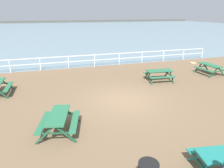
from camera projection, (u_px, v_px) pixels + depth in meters
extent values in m
cube|color=brown|center=(125.00, 102.00, 11.12)|extent=(30.00, 24.00, 0.20)
cube|color=gray|center=(62.00, 29.00, 58.63)|extent=(142.00, 90.00, 0.01)
cube|color=#4C4C47|center=(56.00, 22.00, 97.38)|extent=(142.00, 6.00, 1.80)
cube|color=white|center=(95.00, 55.00, 17.71)|extent=(23.00, 0.06, 0.06)
cube|color=white|center=(95.00, 60.00, 17.87)|extent=(23.00, 0.05, 0.05)
cylinder|color=white|center=(10.00, 66.00, 16.01)|extent=(0.07, 0.07, 1.05)
cylinder|color=white|center=(40.00, 64.00, 16.63)|extent=(0.07, 0.07, 1.05)
cylinder|color=white|center=(68.00, 62.00, 17.26)|extent=(0.07, 0.07, 1.05)
cylinder|color=white|center=(95.00, 61.00, 17.89)|extent=(0.07, 0.07, 1.05)
cylinder|color=white|center=(119.00, 59.00, 18.52)|extent=(0.07, 0.07, 1.05)
cylinder|color=white|center=(142.00, 57.00, 19.15)|extent=(0.07, 0.07, 1.05)
cylinder|color=white|center=(163.00, 56.00, 19.78)|extent=(0.07, 0.07, 1.05)
cylinder|color=white|center=(183.00, 55.00, 20.40)|extent=(0.07, 0.07, 1.05)
cylinder|color=white|center=(202.00, 53.00, 21.03)|extent=(0.07, 0.07, 1.05)
cube|color=#286B47|center=(159.00, 71.00, 14.02)|extent=(1.86, 0.87, 0.05)
cube|color=#286B47|center=(156.00, 72.00, 14.69)|extent=(1.82, 0.43, 0.04)
cube|color=#286B47|center=(163.00, 77.00, 13.55)|extent=(1.82, 0.43, 0.04)
cube|color=#1E5035|center=(167.00, 74.00, 14.63)|extent=(0.16, 0.80, 0.79)
cube|color=#1E5035|center=(172.00, 77.00, 13.94)|extent=(0.16, 0.80, 0.79)
cube|color=#1E5035|center=(169.00, 74.00, 14.27)|extent=(0.21, 1.50, 0.04)
cube|color=#1E5035|center=(147.00, 75.00, 14.35)|extent=(0.16, 0.80, 0.79)
cube|color=#1E5035|center=(150.00, 78.00, 13.65)|extent=(0.16, 0.80, 0.79)
cube|color=#1E5035|center=(149.00, 76.00, 13.98)|extent=(0.21, 1.50, 0.04)
cube|color=#286B47|center=(58.00, 115.00, 7.95)|extent=(1.08, 1.91, 0.05)
cube|color=#286B47|center=(43.00, 122.00, 8.01)|extent=(0.65, 1.81, 0.04)
cube|color=#286B47|center=(75.00, 121.00, 8.09)|extent=(0.65, 1.81, 0.04)
cube|color=#1E5035|center=(54.00, 114.00, 8.78)|extent=(0.79, 0.25, 0.79)
cube|color=#1E5035|center=(71.00, 114.00, 8.83)|extent=(0.79, 0.25, 0.79)
cube|color=#1E5035|center=(62.00, 113.00, 8.79)|extent=(1.48, 0.39, 0.04)
cube|color=#1E5035|center=(45.00, 135.00, 7.32)|extent=(0.79, 0.25, 0.79)
cube|color=#1E5035|center=(66.00, 134.00, 7.37)|extent=(0.79, 0.25, 0.79)
cube|color=#1E5035|center=(55.00, 133.00, 7.33)|extent=(1.48, 0.39, 0.04)
cube|color=#286B47|center=(8.00, 87.00, 11.87)|extent=(0.31, 1.81, 0.04)
cube|color=#1E5035|center=(7.00, 84.00, 12.54)|extent=(0.79, 0.10, 0.79)
cube|color=#1E5035|center=(0.00, 84.00, 12.44)|extent=(1.50, 0.10, 0.04)
cube|color=#1E5035|center=(1.00, 93.00, 11.13)|extent=(0.79, 0.10, 0.79)
cube|color=#286B47|center=(210.00, 65.00, 15.58)|extent=(0.83, 1.85, 0.05)
cube|color=#286B47|center=(203.00, 69.00, 15.47)|extent=(0.39, 1.81, 0.04)
cube|color=#286B47|center=(215.00, 68.00, 15.89)|extent=(0.39, 1.81, 0.04)
cube|color=#1E5035|center=(198.00, 67.00, 16.27)|extent=(0.80, 0.14, 0.79)
cube|color=#1E5035|center=(205.00, 67.00, 16.52)|extent=(0.80, 0.14, 0.79)
cube|color=#1E5035|center=(202.00, 66.00, 16.38)|extent=(1.50, 0.17, 0.04)
cube|color=#1E5035|center=(214.00, 73.00, 14.89)|extent=(0.80, 0.14, 0.79)
cube|color=#1E5035|center=(221.00, 72.00, 15.15)|extent=(0.80, 0.14, 0.79)
cube|color=#1E5035|center=(218.00, 71.00, 15.00)|extent=(1.50, 0.17, 0.04)
cube|color=#1E7A70|center=(214.00, 149.00, 6.44)|extent=(1.82, 0.55, 0.04)
cube|color=#165B54|center=(195.00, 158.00, 6.14)|extent=(0.21, 0.79, 0.79)
cube|color=#165B54|center=(202.00, 166.00, 5.78)|extent=(0.30, 1.49, 0.04)
cylinder|color=black|center=(149.00, 165.00, 5.13)|extent=(0.55, 0.55, 0.10)
torus|color=tan|center=(193.00, 63.00, 19.07)|extent=(0.55, 0.55, 0.11)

